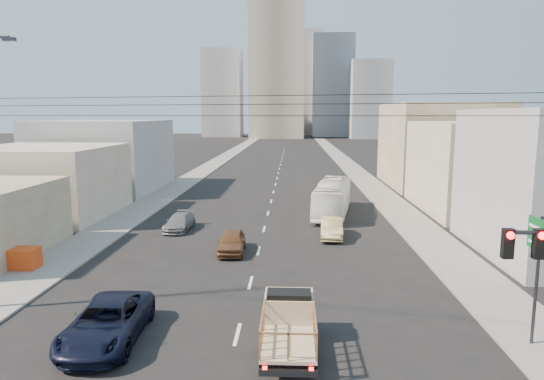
# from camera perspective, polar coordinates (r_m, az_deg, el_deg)

# --- Properties ---
(ground) EXTENTS (420.00, 420.00, 0.00)m
(ground) POSITION_cam_1_polar(r_m,az_deg,el_deg) (18.36, -4.85, -19.24)
(ground) COLOR black
(ground) RESTS_ON ground
(sidewalk_left) EXTENTS (3.50, 180.00, 0.12)m
(sidewalk_left) POSITION_cam_1_polar(r_m,az_deg,el_deg) (87.60, -6.69, 3.16)
(sidewalk_left) COLOR slate
(sidewalk_left) RESTS_ON ground
(sidewalk_right) EXTENTS (3.50, 180.00, 0.12)m
(sidewalk_right) POSITION_cam_1_polar(r_m,az_deg,el_deg) (87.02, 8.79, 3.07)
(sidewalk_right) COLOR slate
(sidewalk_right) RESTS_ON ground
(lane_dashes) EXTENTS (0.15, 104.00, 0.01)m
(lane_dashes) POSITION_cam_1_polar(r_m,az_deg,el_deg) (69.63, 0.67, 1.71)
(lane_dashes) COLOR silver
(lane_dashes) RESTS_ON ground
(flatbed_pickup) EXTENTS (1.95, 4.41, 1.90)m
(flatbed_pickup) POSITION_cam_1_polar(r_m,az_deg,el_deg) (18.57, 1.98, -15.12)
(flatbed_pickup) COLOR tan
(flatbed_pickup) RESTS_ON ground
(navy_pickup) EXTENTS (2.75, 5.63, 1.54)m
(navy_pickup) POSITION_cam_1_polar(r_m,az_deg,el_deg) (20.23, -18.85, -14.52)
(navy_pickup) COLOR black
(navy_pickup) RESTS_ON ground
(city_bus) EXTENTS (4.23, 10.93, 2.97)m
(city_bus) POSITION_cam_1_polar(r_m,az_deg,el_deg) (42.64, 7.13, -0.88)
(city_bus) COLOR white
(city_bus) RESTS_ON ground
(sedan_brown) EXTENTS (1.80, 4.14, 1.39)m
(sedan_brown) POSITION_cam_1_polar(r_m,az_deg,el_deg) (30.88, -4.75, -6.09)
(sedan_brown) COLOR brown
(sedan_brown) RESTS_ON ground
(sedan_tan) EXTENTS (1.81, 4.42, 1.43)m
(sedan_tan) POSITION_cam_1_polar(r_m,az_deg,el_deg) (34.72, 7.04, -4.42)
(sedan_tan) COLOR #988A59
(sedan_tan) RESTS_ON ground
(sedan_grey) EXTENTS (1.92, 4.28, 1.22)m
(sedan_grey) POSITION_cam_1_polar(r_m,az_deg,el_deg) (37.33, -10.83, -3.74)
(sedan_grey) COLOR slate
(sedan_grey) RESTS_ON ground
(green_sign) EXTENTS (0.18, 1.60, 5.00)m
(green_sign) POSITION_cam_1_polar(r_m,az_deg,el_deg) (20.33, 28.85, -6.20)
(green_sign) COLOR #2D2D33
(green_sign) RESTS_ON ground
(overhead_wires) EXTENTS (23.01, 5.02, 0.72)m
(overhead_wires) POSITION_cam_1_polar(r_m,az_deg,el_deg) (17.70, -4.61, 9.89)
(overhead_wires) COLOR black
(overhead_wires) RESTS_ON ground
(crate_stack) EXTENTS (1.80, 1.20, 1.14)m
(crate_stack) POSITION_cam_1_polar(r_m,az_deg,el_deg) (30.77, -27.38, -7.14)
(crate_stack) COLOR #D64314
(crate_stack) RESTS_ON sidewalk_left
(bldg_right_mid) EXTENTS (11.00, 14.00, 8.00)m
(bldg_right_mid) POSITION_cam_1_polar(r_m,az_deg,el_deg) (47.58, 23.85, 2.49)
(bldg_right_mid) COLOR #AA9F89
(bldg_right_mid) RESTS_ON ground
(bldg_right_far) EXTENTS (12.00, 16.00, 10.00)m
(bldg_right_far) POSITION_cam_1_polar(r_m,az_deg,el_deg) (62.76, 19.05, 5.03)
(bldg_right_far) COLOR gray
(bldg_right_far) RESTS_ON ground
(bldg_left_mid) EXTENTS (11.00, 12.00, 6.00)m
(bldg_left_mid) POSITION_cam_1_polar(r_m,az_deg,el_deg) (45.66, -25.17, 0.90)
(bldg_left_mid) COLOR #AA9F89
(bldg_left_mid) RESTS_ON ground
(bldg_left_far) EXTENTS (12.00, 16.00, 8.00)m
(bldg_left_far) POSITION_cam_1_polar(r_m,az_deg,el_deg) (59.35, -18.99, 3.88)
(bldg_left_far) COLOR #949496
(bldg_left_far) RESTS_ON ground
(high_rise_tower) EXTENTS (20.00, 20.00, 60.00)m
(high_rise_tower) POSITION_cam_1_polar(r_m,az_deg,el_deg) (187.39, 0.59, 15.38)
(high_rise_tower) COLOR gray
(high_rise_tower) RESTS_ON ground
(midrise_ne) EXTENTS (16.00, 16.00, 40.00)m
(midrise_ne) POSITION_cam_1_polar(r_m,az_deg,el_deg) (202.01, 7.12, 11.99)
(midrise_ne) COLOR #909298
(midrise_ne) RESTS_ON ground
(midrise_nw) EXTENTS (15.00, 15.00, 34.00)m
(midrise_nw) POSITION_cam_1_polar(r_m,az_deg,el_deg) (198.25, -5.81, 11.21)
(midrise_nw) COLOR #909298
(midrise_nw) RESTS_ON ground
(midrise_back) EXTENTS (18.00, 18.00, 44.00)m
(midrise_back) POSITION_cam_1_polar(r_m,az_deg,el_deg) (216.51, 3.56, 12.35)
(midrise_back) COLOR #949496
(midrise_back) RESTS_ON ground
(midrise_east) EXTENTS (14.00, 14.00, 28.00)m
(midrise_east) POSITION_cam_1_polar(r_m,az_deg,el_deg) (183.27, 11.39, 10.34)
(midrise_east) COLOR #909298
(midrise_east) RESTS_ON ground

